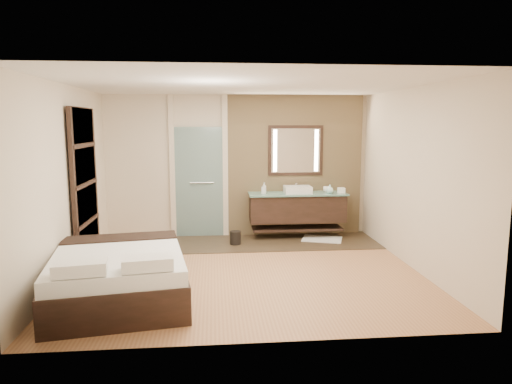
{
  "coord_description": "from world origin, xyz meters",
  "views": [
    {
      "loc": [
        -0.47,
        -6.49,
        2.16
      ],
      "look_at": [
        0.19,
        0.6,
        1.09
      ],
      "focal_mm": 32.0,
      "sensor_mm": 36.0,
      "label": 1
    }
  ],
  "objects": [
    {
      "name": "floor",
      "position": [
        0.0,
        0.0,
        0.0
      ],
      "size": [
        5.0,
        5.0,
        0.0
      ],
      "primitive_type": "plane",
      "color": "#A46B45",
      "rests_on": "ground"
    },
    {
      "name": "tissue_box",
      "position": [
        1.92,
        1.82,
        0.92
      ],
      "size": [
        0.12,
        0.12,
        0.1
      ],
      "primitive_type": "cube",
      "rotation": [
        0.0,
        0.0,
        0.02
      ],
      "color": "white",
      "rests_on": "vanity"
    },
    {
      "name": "soap_bottle_b",
      "position": [
        0.46,
        1.89,
        0.96
      ],
      "size": [
        0.09,
        0.1,
        0.18
      ],
      "primitive_type": "imported",
      "rotation": [
        0.0,
        0.0,
        -0.16
      ],
      "color": "#B2B2B2",
      "rests_on": "vanity"
    },
    {
      "name": "tile_strip",
      "position": [
        0.6,
        1.6,
        0.01
      ],
      "size": [
        3.8,
        1.3,
        0.01
      ],
      "primitive_type": "cube",
      "color": "#35281C",
      "rests_on": "floor"
    },
    {
      "name": "soap_bottle_c",
      "position": [
        1.7,
        1.81,
        0.95
      ],
      "size": [
        0.15,
        0.15,
        0.16
      ],
      "primitive_type": "imported",
      "rotation": [
        0.0,
        0.0,
        -0.14
      ],
      "color": "silver",
      "rests_on": "vanity"
    },
    {
      "name": "soap_bottle_a",
      "position": [
        0.47,
        1.89,
        0.97
      ],
      "size": [
        0.11,
        0.11,
        0.21
      ],
      "primitive_type": "imported",
      "rotation": [
        0.0,
        0.0,
        0.43
      ],
      "color": "silver",
      "rests_on": "vanity"
    },
    {
      "name": "stone_wall",
      "position": [
        1.1,
        2.21,
        1.35
      ],
      "size": [
        2.6,
        0.08,
        2.7
      ],
      "primitive_type": "cube",
      "color": "tan",
      "rests_on": "floor"
    },
    {
      "name": "bed",
      "position": [
        -1.65,
        -0.97,
        0.31
      ],
      "size": [
        1.84,
        2.16,
        0.75
      ],
      "rotation": [
        0.0,
        0.0,
        0.16
      ],
      "color": "black",
      "rests_on": "floor"
    },
    {
      "name": "waste_bin",
      "position": [
        -0.1,
        1.5,
        0.12
      ],
      "size": [
        0.21,
        0.21,
        0.25
      ],
      "primitive_type": "cylinder",
      "rotation": [
        0.0,
        0.0,
        0.04
      ],
      "color": "black",
      "rests_on": "floor"
    },
    {
      "name": "vanity",
      "position": [
        1.1,
        1.92,
        0.58
      ],
      "size": [
        1.85,
        0.55,
        0.88
      ],
      "color": "black",
      "rests_on": "stone_wall"
    },
    {
      "name": "cup",
      "position": [
        1.68,
        1.98,
        0.92
      ],
      "size": [
        0.16,
        0.16,
        0.1
      ],
      "primitive_type": "imported",
      "rotation": [
        0.0,
        0.0,
        -0.25
      ],
      "color": "white",
      "rests_on": "vanity"
    },
    {
      "name": "frosted_door",
      "position": [
        -0.75,
        2.2,
        1.14
      ],
      "size": [
        1.1,
        0.12,
        2.7
      ],
      "color": "#A1CBCA",
      "rests_on": "floor"
    },
    {
      "name": "shoji_partition",
      "position": [
        -2.43,
        0.6,
        1.21
      ],
      "size": [
        0.06,
        1.2,
        2.4
      ],
      "color": "black",
      "rests_on": "floor"
    },
    {
      "name": "mirror_unit",
      "position": [
        1.1,
        2.16,
        1.65
      ],
      "size": [
        1.06,
        0.04,
        0.96
      ],
      "color": "black",
      "rests_on": "stone_wall"
    },
    {
      "name": "bath_mat",
      "position": [
        1.54,
        1.68,
        0.02
      ],
      "size": [
        0.84,
        0.71,
        0.02
      ],
      "primitive_type": "cube",
      "rotation": [
        0.0,
        0.0,
        -0.33
      ],
      "color": "white",
      "rests_on": "floor"
    }
  ]
}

